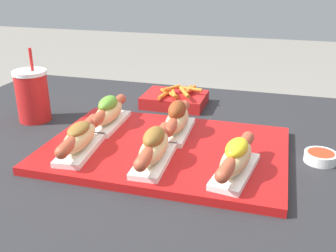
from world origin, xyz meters
The scene contains 9 objects.
serving_tray centered at (0.03, 0.01, 0.74)m, with size 0.53×0.37×0.02m.
hot_dog_0 centered at (-0.14, -0.07, 0.78)m, with size 0.08×0.21×0.06m.
hot_dog_1 centered at (0.03, -0.08, 0.78)m, with size 0.07×0.21×0.08m.
hot_dog_2 centered at (0.20, -0.08, 0.78)m, with size 0.08×0.21×0.07m.
hot_dog_3 centered at (-0.14, 0.09, 0.78)m, with size 0.07×0.21×0.08m.
hot_dog_4 centered at (0.04, 0.09, 0.78)m, with size 0.07×0.21×0.08m.
sauce_bowl centered at (0.36, 0.06, 0.74)m, with size 0.07×0.07×0.02m.
drink_cup centered at (-0.37, 0.11, 0.80)m, with size 0.09×0.09×0.20m.
fries_basket centered at (-0.04, 0.33, 0.75)m, with size 0.18×0.15×0.06m.
Camera 1 is at (0.26, -0.76, 1.12)m, focal length 42.00 mm.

